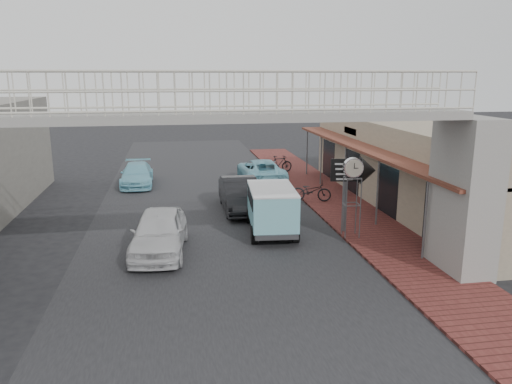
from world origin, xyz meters
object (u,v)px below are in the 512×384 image
object	(u,v)px
white_hatchback	(159,232)
arrow_sign	(365,171)
angkot_far	(137,175)
motorcycle_far	(279,164)
angkot_van	(271,204)
angkot_curb	(261,171)
street_clock	(353,171)
motorcycle_near	(311,191)
dark_sedan	(240,195)

from	to	relation	value
white_hatchback	arrow_sign	bearing A→B (deg)	11.22
angkot_far	motorcycle_far	distance (m)	8.99
motorcycle_far	angkot_van	bearing A→B (deg)	152.72
angkot_far	angkot_van	bearing A→B (deg)	-60.04
angkot_curb	motorcycle_far	size ratio (longest dim) A/B	2.75
angkot_curb	street_clock	bearing A→B (deg)	97.43
motorcycle_far	arrow_sign	distance (m)	12.82
motorcycle_near	street_clock	xyz separation A→B (m)	(-0.00, -5.59, 2.05)
angkot_curb	angkot_far	xyz separation A→B (m)	(-7.19, 0.43, -0.07)
angkot_far	arrow_sign	size ratio (longest dim) A/B	1.42
angkot_van	motorcycle_near	bearing A→B (deg)	61.23
motorcycle_near	street_clock	distance (m)	5.96
motorcycle_near	motorcycle_far	xyz separation A→B (m)	(0.00, 7.53, 0.03)
white_hatchback	angkot_far	bearing A→B (deg)	102.56
motorcycle_near	motorcycle_far	world-z (taller)	motorcycle_far
street_clock	white_hatchback	bearing A→B (deg)	-172.45
angkot_van	arrow_sign	size ratio (longest dim) A/B	1.33
white_hatchback	angkot_curb	world-z (taller)	white_hatchback
angkot_far	street_clock	bearing A→B (deg)	-52.38
angkot_van	arrow_sign	xyz separation A→B (m)	(3.59, -0.75, 1.35)
white_hatchback	motorcycle_far	distance (m)	15.34
white_hatchback	motorcycle_far	bearing A→B (deg)	66.86
white_hatchback	motorcycle_near	distance (m)	9.43
angkot_van	street_clock	xyz separation A→B (m)	(2.91, -1.21, 1.45)
angkot_van	street_clock	world-z (taller)	street_clock
dark_sedan	angkot_far	xyz separation A→B (m)	(-5.11, 6.38, -0.13)
motorcycle_far	arrow_sign	size ratio (longest dim) A/B	0.60
angkot_far	motorcycle_far	xyz separation A→B (m)	(8.78, 1.91, 0.02)
angkot_curb	angkot_van	distance (m)	9.67
motorcycle_near	street_clock	bearing A→B (deg)	-162.15
motorcycle_far	street_clock	bearing A→B (deg)	166.45
angkot_van	motorcycle_near	distance (m)	5.30
angkot_curb	motorcycle_near	size ratio (longest dim) A/B	2.56
white_hatchback	angkot_van	size ratio (longest dim) A/B	1.13
white_hatchback	street_clock	distance (m)	7.56
angkot_curb	dark_sedan	bearing A→B (deg)	69.72
white_hatchback	motorcycle_near	bearing A→B (deg)	44.51
angkot_far	street_clock	xyz separation A→B (m)	(8.78, -11.21, 2.04)
angkot_far	street_clock	size ratio (longest dim) A/B	1.40
street_clock	motorcycle_near	bearing A→B (deg)	94.67
motorcycle_near	white_hatchback	bearing A→B (deg)	147.04
dark_sedan	motorcycle_near	bearing A→B (deg)	11.63
dark_sedan	angkot_van	world-z (taller)	angkot_van
dark_sedan	angkot_van	size ratio (longest dim) A/B	1.14
angkot_far	white_hatchback	bearing A→B (deg)	-83.21
angkot_curb	angkot_far	distance (m)	7.20
dark_sedan	angkot_far	size ratio (longest dim) A/B	1.07
angkot_far	motorcycle_far	size ratio (longest dim) A/B	2.37
dark_sedan	arrow_sign	world-z (taller)	arrow_sign
arrow_sign	white_hatchback	bearing A→B (deg)	-162.36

